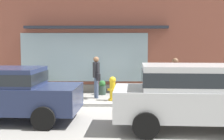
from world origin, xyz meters
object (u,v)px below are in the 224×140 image
Objects in this scene: pedestrian_with_handbag at (96,74)px; parked_car_navy at (7,91)px; potted_plant_near_hydrant at (189,87)px; potted_plant_trailing_edge at (207,87)px; pedestrian_passerby at (175,77)px; potted_plant_doorstep at (151,79)px; potted_plant_window_center at (102,88)px; parked_car_silver at (192,93)px; potted_plant_corner_tall at (46,87)px; fire_hydrant at (113,88)px.

pedestrian_with_handbag reaches higher than parked_car_navy.
potted_plant_near_hydrant is at bearing 39.25° from parked_car_navy.
parked_car_navy is 7.54× the size of potted_plant_trailing_edge.
pedestrian_passerby is 0.42× the size of parked_car_navy.
pedestrian_passerby is at bearing -115.35° from potted_plant_near_hydrant.
potted_plant_doorstep reaches higher than potted_plant_window_center.
parked_car_silver reaches higher than pedestrian_with_handbag.
potted_plant_corner_tall is 4.65m from potted_plant_doorstep.
parked_car_navy is at bearing -118.20° from potted_plant_window_center.
potted_plant_corner_tall is at bearing -178.20° from potted_plant_trailing_edge.
potted_plant_near_hydrant is (0.95, 2.02, -0.66)m from pedestrian_passerby.
parked_car_silver reaches higher than parked_car_navy.
pedestrian_with_handbag is 4.48m from parked_car_navy.
potted_plant_doorstep is (1.66, 1.52, 0.19)m from fire_hydrant.
pedestrian_passerby is at bearing 89.79° from parked_car_silver.
potted_plant_near_hydrant reaches higher than potted_plant_corner_tall.
potted_plant_window_center is (-0.48, 1.35, -0.18)m from fire_hydrant.
pedestrian_with_handbag is 2.62m from potted_plant_corner_tall.
potted_plant_trailing_edge is 0.87× the size of potted_plant_window_center.
pedestrian_passerby is at bearing -72.24° from potted_plant_doorstep.
parked_car_silver is 5.23m from parked_car_navy.
parked_car_navy is 6.56× the size of potted_plant_window_center.
potted_plant_window_center reaches higher than potted_plant_corner_tall.
fire_hydrant is at bearing -157.10° from potted_plant_trailing_edge.
potted_plant_doorstep is (4.64, -0.01, 0.37)m from potted_plant_corner_tall.
pedestrian_with_handbag is at bearing 61.65° from pedestrian_passerby.
parked_car_silver reaches higher than pedestrian_passerby.
potted_plant_corner_tall is 6.27m from potted_plant_near_hydrant.
potted_plant_near_hydrant is (6.29, 4.76, -0.54)m from parked_car_navy.
parked_car_silver is at bearing -62.46° from fire_hydrant.
pedestrian_passerby is at bearing 45.18° from pedestrian_with_handbag.
potted_plant_window_center reaches higher than potted_plant_trailing_edge.
potted_plant_near_hydrant is (3.97, 0.93, -0.64)m from pedestrian_with_handbag.
potted_plant_doorstep is at bearing 89.01° from pedestrian_with_handbag.
pedestrian_passerby is at bearing -14.47° from fire_hydrant.
potted_plant_doorstep is (-1.64, 0.11, 0.32)m from potted_plant_near_hydrant.
fire_hydrant reaches higher than potted_plant_window_center.
potted_plant_doorstep reaches higher than fire_hydrant.
pedestrian_with_handbag is at bearing -102.67° from potted_plant_window_center.
pedestrian_with_handbag is 0.40× the size of parked_car_silver.
pedestrian_with_handbag is 5.45m from parked_car_silver.
potted_plant_corner_tall is (-2.98, 1.53, -0.19)m from fire_hydrant.
potted_plant_trailing_edge is (0.87, 0.34, -0.06)m from potted_plant_near_hydrant.
pedestrian_passerby is 3.50m from potted_plant_window_center.
pedestrian_with_handbag is at bearing 123.90° from parked_car_silver.
potted_plant_corner_tall is at bearing -139.30° from pedestrian_with_handbag.
pedestrian_with_handbag is 0.41× the size of parked_car_navy.
pedestrian_with_handbag is 1.00× the size of pedestrian_passerby.
potted_plant_corner_tall is 7.14m from potted_plant_trailing_edge.
potted_plant_doorstep is at bearing -0.15° from potted_plant_corner_tall.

